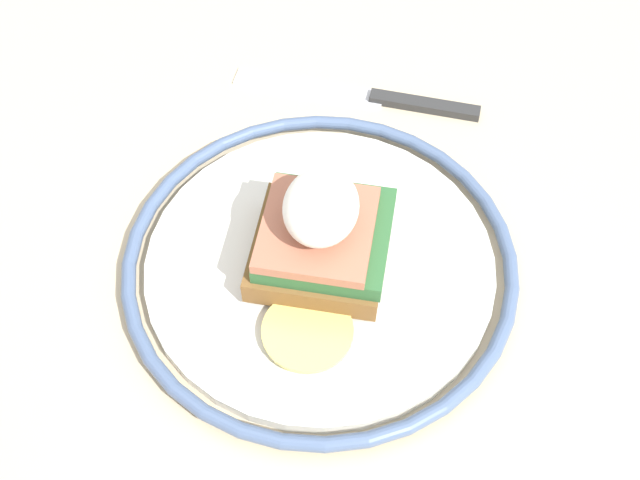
# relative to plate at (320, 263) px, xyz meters

# --- Properties ---
(dining_table) EXTENTS (1.14, 0.88, 0.76)m
(dining_table) POSITION_rel_plate_xyz_m (0.02, -0.01, -0.11)
(dining_table) COLOR #C6B28E
(dining_table) RESTS_ON ground_plane
(plate) EXTENTS (0.27, 0.27, 0.02)m
(plate) POSITION_rel_plate_xyz_m (0.00, 0.00, 0.00)
(plate) COLOR silver
(plate) RESTS_ON dining_table
(sandwich) EXTENTS (0.13, 0.09, 0.08)m
(sandwich) POSITION_rel_plate_xyz_m (-0.00, -0.00, 0.04)
(sandwich) COLOR brown
(sandwich) RESTS_ON plate
(knife) EXTENTS (0.03, 0.20, 0.01)m
(knife) POSITION_rel_plate_xyz_m (0.17, -0.02, -0.01)
(knife) COLOR #2D2D2D
(knife) RESTS_ON dining_table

